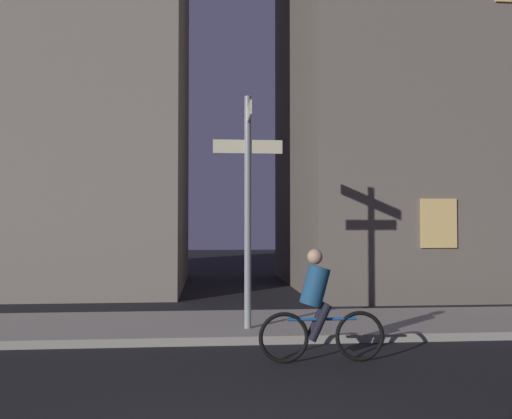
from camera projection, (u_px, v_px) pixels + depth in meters
name	position (u px, v px, depth m)	size (l,w,h in m)	color
sidewalk_kerb	(208.00, 326.00, 10.19)	(40.00, 2.80, 0.14)	gray
signpost	(248.00, 191.00, 9.66)	(1.24, 1.50, 4.11)	gray
cyclist	(318.00, 310.00, 7.77)	(1.82, 0.32, 1.61)	black
building_right_block	(440.00, 53.00, 17.95)	(9.90, 8.61, 15.28)	#6B6056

